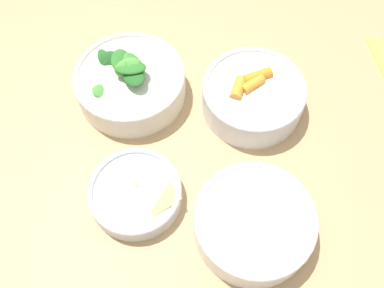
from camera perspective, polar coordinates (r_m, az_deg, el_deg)
name	(u,v)px	position (r m, az deg, el deg)	size (l,w,h in m)	color
ground_plane	(198,248)	(1.46, 0.86, -13.65)	(10.00, 10.00, 0.00)	brown
dining_table	(203,160)	(0.85, 1.44, -2.10)	(1.35, 0.90, 0.75)	tan
bowl_carrots	(253,96)	(0.77, 8.10, 6.41)	(0.18, 0.18, 0.07)	silver
bowl_greens	(130,82)	(0.79, -8.29, 8.18)	(0.20, 0.20, 0.09)	silver
bowl_beans_hotdog	(254,224)	(0.67, 8.22, -10.46)	(0.18, 0.18, 0.06)	white
bowl_cookies	(136,193)	(0.69, -7.53, -6.49)	(0.15, 0.15, 0.04)	silver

